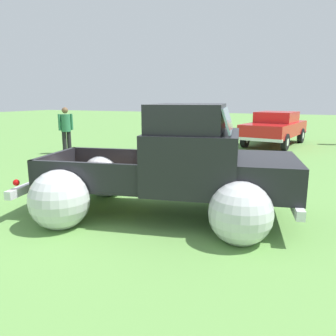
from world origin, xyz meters
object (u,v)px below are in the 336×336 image
(vintage_pickup_truck, at_px, (178,173))
(spectator_2, at_px, (66,128))
(show_car_0, at_px, (197,125))
(show_car_1, at_px, (275,127))

(vintage_pickup_truck, distance_m, spectator_2, 7.59)
(show_car_0, bearing_deg, show_car_1, 103.99)
(show_car_0, relative_size, show_car_1, 0.96)
(show_car_1, xyz_separation_m, spectator_2, (-6.72, -5.56, 0.18))
(spectator_2, bearing_deg, vintage_pickup_truck, -1.51)
(vintage_pickup_truck, bearing_deg, spectator_2, 133.09)
(vintage_pickup_truck, xyz_separation_m, show_car_1, (0.54, 9.96, 0.02))
(vintage_pickup_truck, relative_size, show_car_0, 1.11)
(vintage_pickup_truck, height_order, show_car_1, vintage_pickup_truck)
(vintage_pickup_truck, xyz_separation_m, spectator_2, (-6.18, 4.41, 0.21))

